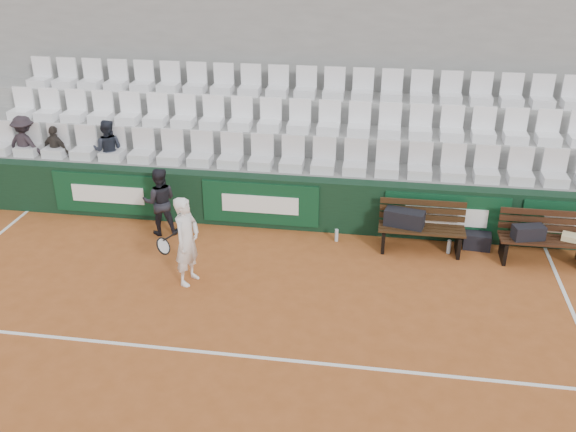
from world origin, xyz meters
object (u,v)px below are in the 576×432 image
object	(u,v)px
spectator_a	(22,124)
spectator_b	(53,130)
sports_bag_left	(404,218)
bench_left	(420,239)
spectator_c	(105,128)
water_bottle_near	(337,235)
ball_kid	(160,201)
water_bottle_far	(449,247)
sports_bag_ground	(477,241)
sports_bag_right	(528,232)
tennis_player	(187,241)
bench_right	(543,251)

from	to	relation	value
spectator_a	spectator_b	xyz separation A→B (m)	(0.65, 0.00, -0.09)
sports_bag_left	spectator_a	xyz separation A→B (m)	(-7.63, 1.05, 1.02)
bench_left	spectator_c	distance (m)	6.42
water_bottle_near	spectator_c	size ratio (longest dim) A/B	0.19
water_bottle_near	ball_kid	bearing A→B (deg)	-176.99
spectator_c	water_bottle_far	bearing A→B (deg)	162.32
sports_bag_ground	water_bottle_far	size ratio (longest dim) A/B	1.88
sports_bag_left	spectator_b	bearing A→B (deg)	171.48
sports_bag_ground	ball_kid	distance (m)	5.79
sports_bag_ground	spectator_c	world-z (taller)	spectator_c
ball_kid	bench_left	bearing A→B (deg)	163.60
sports_bag_left	sports_bag_ground	world-z (taller)	sports_bag_left
sports_bag_right	sports_bag_left	bearing A→B (deg)	175.04
spectator_b	water_bottle_near	bearing A→B (deg)	-174.37
sports_bag_right	ball_kid	distance (m)	6.52
sports_bag_right	water_bottle_far	bearing A→B (deg)	174.51
tennis_player	spectator_a	bearing A→B (deg)	146.92
bench_right	water_bottle_far	bearing A→B (deg)	177.03
water_bottle_far	spectator_b	xyz separation A→B (m)	(-7.79, 1.10, 1.40)
sports_bag_left	water_bottle_far	distance (m)	0.94
water_bottle_far	spectator_c	world-z (taller)	spectator_c
sports_bag_right	spectator_b	bearing A→B (deg)	172.29
ball_kid	spectator_c	distance (m)	2.05
tennis_player	ball_kid	bearing A→B (deg)	122.14
sports_bag_left	spectator_c	xyz separation A→B (m)	(-5.86, 1.05, 1.02)
bench_right	spectator_a	world-z (taller)	spectator_a
bench_left	ball_kid	xyz separation A→B (m)	(-4.76, -0.04, 0.42)
sports_bag_right	water_bottle_near	world-z (taller)	sports_bag_right
water_bottle_far	spectator_a	world-z (taller)	spectator_a
ball_kid	bench_right	bearing A→B (deg)	162.65
water_bottle_near	water_bottle_far	size ratio (longest dim) A/B	0.93
water_bottle_far	spectator_b	distance (m)	7.99
spectator_b	tennis_player	bearing A→B (deg)	157.33
ball_kid	spectator_c	xyz separation A→B (m)	(-1.41, 1.12, 0.97)
bench_right	spectator_b	world-z (taller)	spectator_b
bench_left	tennis_player	world-z (taller)	tennis_player
bench_left	spectator_b	distance (m)	7.48
sports_bag_left	water_bottle_far	size ratio (longest dim) A/B	2.70
sports_bag_right	sports_bag_ground	world-z (taller)	sports_bag_right
water_bottle_far	bench_right	bearing A→B (deg)	-2.97
water_bottle_far	tennis_player	xyz separation A→B (m)	(-4.25, -1.63, 0.62)
sports_bag_ground	water_bottle_near	distance (m)	2.51
tennis_player	spectator_b	bearing A→B (deg)	142.35
spectator_b	spectator_c	bearing A→B (deg)	-165.02
bench_left	sports_bag_right	distance (m)	1.80
tennis_player	spectator_c	world-z (taller)	spectator_c
spectator_c	water_bottle_near	bearing A→B (deg)	160.19
spectator_a	sports_bag_left	bearing A→B (deg)	-176.93
bench_left	sports_bag_right	world-z (taller)	sports_bag_right
sports_bag_left	bench_left	bearing A→B (deg)	-7.78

